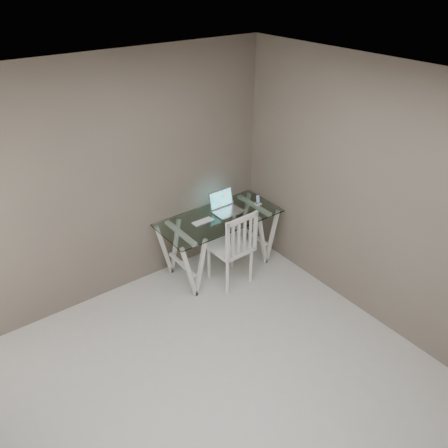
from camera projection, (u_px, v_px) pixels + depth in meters
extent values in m
plane|color=#B1AFA9|center=(236.00, 419.00, 3.78)|extent=(4.50, 4.50, 0.00)
cube|color=white|center=(243.00, 110.00, 2.38)|extent=(4.00, 4.50, 0.02)
cube|color=#61564C|center=(107.00, 186.00, 4.62)|extent=(4.00, 0.02, 2.70)
cube|color=#61564C|center=(406.00, 215.00, 4.10)|extent=(0.02, 4.50, 2.70)
cube|color=silver|center=(219.00, 218.00, 5.26)|extent=(1.50, 0.70, 0.01)
cube|color=silver|center=(182.00, 259.00, 5.18)|extent=(0.24, 0.62, 0.72)
cube|color=silver|center=(253.00, 230.00, 5.74)|extent=(0.24, 0.62, 0.72)
cube|color=silver|center=(230.00, 247.00, 5.19)|extent=(0.46, 0.46, 0.04)
cylinder|color=silver|center=(227.00, 277.00, 5.10)|extent=(0.04, 0.04, 0.46)
cylinder|color=silver|center=(251.00, 265.00, 5.29)|extent=(0.04, 0.04, 0.46)
cylinder|color=silver|center=(209.00, 262.00, 5.35)|extent=(0.04, 0.04, 0.46)
cylinder|color=silver|center=(232.00, 252.00, 5.54)|extent=(0.04, 0.04, 0.46)
cube|color=silver|center=(242.00, 236.00, 4.92)|extent=(0.45, 0.04, 0.50)
cube|color=silver|center=(228.00, 212.00, 5.36)|extent=(0.35, 0.24, 0.02)
cube|color=#19D899|center=(221.00, 199.00, 5.40)|extent=(0.35, 0.06, 0.23)
cube|color=silver|center=(203.00, 222.00, 5.16)|extent=(0.27, 0.12, 0.01)
ellipsoid|color=white|center=(233.00, 225.00, 5.07)|extent=(0.11, 0.06, 0.03)
cube|color=white|center=(258.00, 204.00, 5.53)|extent=(0.07, 0.07, 0.02)
cube|color=black|center=(258.00, 199.00, 5.51)|extent=(0.06, 0.03, 0.12)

